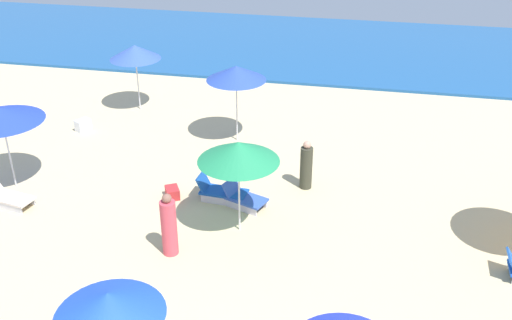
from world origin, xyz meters
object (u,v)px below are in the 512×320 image
at_px(umbrella_8, 236,73).
at_px(beachgoer_2, 169,226).
at_px(umbrella_2, 1,115).
at_px(beachgoer_1, 306,166).
at_px(umbrella_6, 109,304).
at_px(lounge_chair_7_0, 221,191).
at_px(cooler_box_0, 83,125).
at_px(cooler_box_1, 172,193).
at_px(umbrella_7, 238,152).
at_px(umbrella_0, 135,52).
at_px(lounge_chair_2_0, 7,197).
at_px(lounge_chair_7_1, 244,198).

relative_size(umbrella_8, beachgoer_2, 1.57).
relative_size(umbrella_2, beachgoer_1, 1.65).
bearing_deg(beachgoer_1, umbrella_6, -84.27).
xyz_separation_m(lounge_chair_7_0, umbrella_8, (-0.45, 3.99, 2.18)).
bearing_deg(cooler_box_0, cooler_box_1, -100.11).
relative_size(lounge_chair_7_0, cooler_box_1, 3.01).
bearing_deg(umbrella_6, umbrella_8, 92.16).
bearing_deg(umbrella_7, cooler_box_1, 152.12).
bearing_deg(beachgoer_2, umbrella_0, 150.93).
xyz_separation_m(lounge_chair_2_0, beachgoer_2, (5.30, -1.25, 0.55)).
bearing_deg(umbrella_8, umbrella_6, -87.84).
bearing_deg(umbrella_0, beachgoer_1, -33.58).
height_order(lounge_chair_2_0, cooler_box_0, lounge_chair_2_0).
distance_m(lounge_chair_2_0, beachgoer_1, 8.63).
xyz_separation_m(umbrella_6, cooler_box_1, (-1.38, 6.96, -2.04)).
height_order(umbrella_2, umbrella_6, umbrella_2).
bearing_deg(lounge_chair_7_1, umbrella_2, 113.27).
height_order(lounge_chair_2_0, beachgoer_2, beachgoer_2).
xyz_separation_m(beachgoer_2, cooler_box_1, (-0.83, 2.56, -0.63)).
distance_m(umbrella_8, beachgoer_1, 4.28).
bearing_deg(umbrella_0, umbrella_7, -52.13).
bearing_deg(lounge_chair_7_0, beachgoer_2, 172.29).
bearing_deg(cooler_box_0, umbrella_7, -96.75).
bearing_deg(umbrella_2, umbrella_7, -7.27).
relative_size(umbrella_0, umbrella_2, 1.01).
bearing_deg(umbrella_0, umbrella_2, -102.90).
distance_m(umbrella_0, umbrella_7, 9.27).
bearing_deg(umbrella_0, cooler_box_1, -60.88).
xyz_separation_m(lounge_chair_7_1, umbrella_8, (-1.17, 4.18, 2.18)).
distance_m(umbrella_7, umbrella_8, 5.53).
distance_m(umbrella_2, lounge_chair_7_1, 7.30).
height_order(umbrella_6, beachgoer_1, umbrella_6).
xyz_separation_m(umbrella_0, umbrella_6, (4.78, -13.07, -0.08)).
bearing_deg(beachgoer_1, cooler_box_1, -138.24).
relative_size(umbrella_0, beachgoer_2, 1.49).
height_order(umbrella_2, lounge_chair_2_0, umbrella_2).
xyz_separation_m(umbrella_0, cooler_box_0, (-1.25, -2.34, -2.08)).
relative_size(beachgoer_1, cooler_box_1, 3.13).
xyz_separation_m(lounge_chair_2_0, lounge_chair_7_0, (5.89, 1.47, 0.03)).
relative_size(umbrella_2, cooler_box_0, 4.95).
height_order(lounge_chair_2_0, lounge_chair_7_0, lounge_chair_7_0).
relative_size(umbrella_2, beachgoer_2, 1.47).
distance_m(umbrella_6, umbrella_7, 5.82).
distance_m(lounge_chair_7_0, lounge_chair_7_1, 0.75).
bearing_deg(lounge_chair_2_0, umbrella_2, 32.63).
height_order(umbrella_8, cooler_box_0, umbrella_8).
bearing_deg(lounge_chair_2_0, umbrella_7, -77.78).
height_order(beachgoer_1, beachgoer_2, beachgoer_2).
xyz_separation_m(umbrella_2, cooler_box_1, (4.87, 0.30, -2.17)).
bearing_deg(cooler_box_0, lounge_chair_7_0, -91.83).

